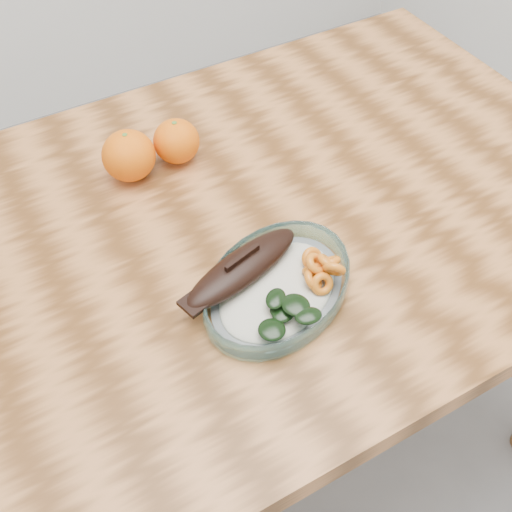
% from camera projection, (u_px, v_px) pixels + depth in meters
% --- Properties ---
extents(ground, '(3.00, 3.00, 0.00)m').
position_uv_depth(ground, '(257.00, 432.00, 1.55)').
color(ground, slate).
rests_on(ground, ground).
extents(dining_table, '(1.20, 0.80, 0.75)m').
position_uv_depth(dining_table, '(257.00, 254.00, 1.07)').
color(dining_table, '#573214').
rests_on(dining_table, ground).
extents(plated_meal, '(0.59, 0.59, 0.07)m').
position_uv_depth(plated_meal, '(277.00, 285.00, 0.87)').
color(plated_meal, white).
rests_on(plated_meal, dining_table).
extents(orange_left, '(0.09, 0.09, 0.09)m').
position_uv_depth(orange_left, '(129.00, 156.00, 1.02)').
color(orange_left, '#E34004').
rests_on(orange_left, dining_table).
extents(orange_right, '(0.08, 0.08, 0.08)m').
position_uv_depth(orange_right, '(176.00, 141.00, 1.05)').
color(orange_right, '#E34004').
rests_on(orange_right, dining_table).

